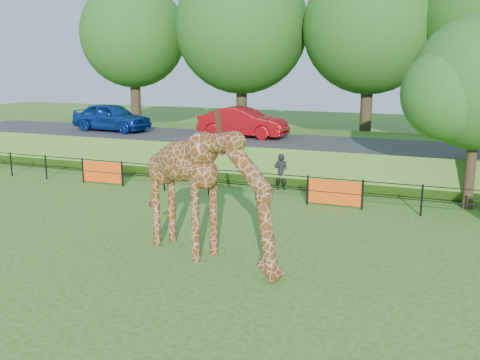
{
  "coord_description": "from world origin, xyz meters",
  "views": [
    {
      "loc": [
        6.61,
        -10.71,
        5.2
      ],
      "look_at": [
        1.41,
        2.64,
        2.0
      ],
      "focal_mm": 40.0,
      "sensor_mm": 36.0,
      "label": 1
    }
  ],
  "objects_px": {
    "car_red": "(243,122)",
    "visitor": "(281,172)",
    "car_blue": "(112,117)",
    "giraffe": "(208,195)"
  },
  "relations": [
    {
      "from": "car_red",
      "to": "car_blue",
      "type": "bearing_deg",
      "value": 94.53
    },
    {
      "from": "giraffe",
      "to": "visitor",
      "type": "height_order",
      "value": "giraffe"
    },
    {
      "from": "car_red",
      "to": "visitor",
      "type": "xyz_separation_m",
      "value": [
        3.43,
        -4.61,
        -1.41
      ]
    },
    {
      "from": "car_blue",
      "to": "visitor",
      "type": "xyz_separation_m",
      "value": [
        11.05,
        -4.26,
        -1.43
      ]
    },
    {
      "from": "car_blue",
      "to": "car_red",
      "type": "height_order",
      "value": "car_blue"
    },
    {
      "from": "car_blue",
      "to": "visitor",
      "type": "height_order",
      "value": "car_blue"
    },
    {
      "from": "car_blue",
      "to": "car_red",
      "type": "xyz_separation_m",
      "value": [
        7.62,
        0.35,
        -0.02
      ]
    },
    {
      "from": "car_red",
      "to": "visitor",
      "type": "relative_size",
      "value": 3.0
    },
    {
      "from": "visitor",
      "to": "car_red",
      "type": "bearing_deg",
      "value": -62.07
    },
    {
      "from": "giraffe",
      "to": "visitor",
      "type": "relative_size",
      "value": 3.3
    }
  ]
}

